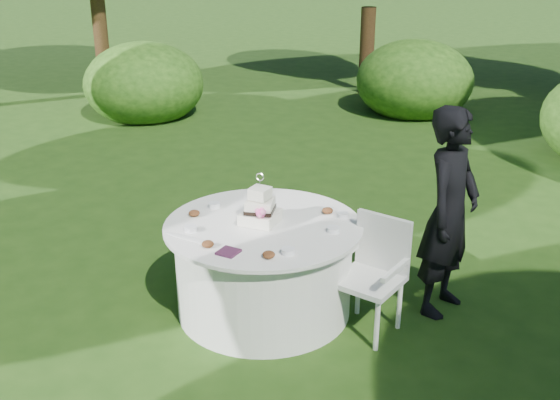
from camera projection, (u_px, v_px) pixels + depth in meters
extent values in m
plane|color=#1F3E11|center=(264.00, 309.00, 5.40)|extent=(80.00, 80.00, 0.00)
cube|color=#481F3B|center=(228.00, 252.00, 4.64)|extent=(0.14, 0.14, 0.02)
ellipsoid|color=white|center=(192.00, 239.00, 4.84)|extent=(0.48, 0.07, 0.01)
imported|color=black|center=(450.00, 213.00, 5.12)|extent=(0.49, 0.67, 1.70)
cylinder|color=white|center=(264.00, 269.00, 5.26)|extent=(1.40, 1.40, 0.74)
cylinder|color=silver|center=(263.00, 226.00, 5.12)|extent=(1.56, 1.56, 0.03)
cube|color=white|center=(260.00, 217.00, 5.11)|extent=(0.30, 0.30, 0.09)
cube|color=silver|center=(260.00, 205.00, 5.07)|extent=(0.26, 0.26, 0.09)
cube|color=silver|center=(260.00, 193.00, 5.04)|extent=(0.15, 0.15, 0.09)
cube|color=black|center=(260.00, 209.00, 5.09)|extent=(0.28, 0.28, 0.03)
sphere|color=#F1479F|center=(261.00, 213.00, 4.96)|extent=(0.07, 0.07, 0.07)
cylinder|color=white|center=(260.00, 184.00, 5.01)|extent=(0.01, 0.01, 0.05)
torus|color=silver|center=(260.00, 177.00, 4.99)|extent=(0.07, 0.02, 0.07)
cube|color=silver|center=(369.00, 281.00, 4.94)|extent=(0.50, 0.50, 0.04)
cube|color=silver|center=(383.00, 243.00, 5.01)|extent=(0.45, 0.10, 0.45)
cylinder|color=white|center=(334.00, 310.00, 4.99)|extent=(0.04, 0.04, 0.42)
cylinder|color=white|center=(377.00, 325.00, 4.79)|extent=(0.04, 0.04, 0.42)
cylinder|color=white|center=(358.00, 290.00, 5.27)|extent=(0.04, 0.04, 0.42)
cylinder|color=white|center=(399.00, 304.00, 5.07)|extent=(0.04, 0.04, 0.42)
cube|color=white|center=(345.00, 254.00, 5.00)|extent=(0.09, 0.41, 0.04)
cube|color=white|center=(396.00, 270.00, 4.77)|extent=(0.09, 0.41, 0.04)
cylinder|color=white|center=(342.00, 215.00, 5.23)|extent=(0.10, 0.10, 0.04)
cylinder|color=white|center=(288.00, 251.00, 4.62)|extent=(0.10, 0.10, 0.04)
cylinder|color=white|center=(333.00, 230.00, 4.97)|extent=(0.10, 0.10, 0.04)
cylinder|color=white|center=(214.00, 205.00, 5.42)|extent=(0.10, 0.10, 0.04)
cylinder|color=white|center=(191.00, 229.00, 4.98)|extent=(0.10, 0.10, 0.04)
cylinder|color=white|center=(262.00, 195.00, 5.64)|extent=(0.10, 0.10, 0.04)
ellipsoid|color=#562D16|center=(328.00, 211.00, 5.30)|extent=(0.09, 0.09, 0.05)
ellipsoid|color=#562D16|center=(194.00, 213.00, 5.25)|extent=(0.09, 0.09, 0.05)
ellipsoid|color=#562D16|center=(269.00, 255.00, 4.56)|extent=(0.09, 0.09, 0.05)
ellipsoid|color=#562D16|center=(208.00, 244.00, 4.72)|extent=(0.09, 0.09, 0.05)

